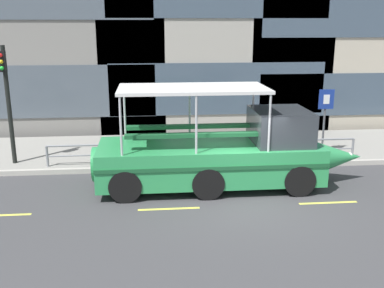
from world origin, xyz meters
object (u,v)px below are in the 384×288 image
object	(u,v)px
duck_tour_boat	(225,154)
traffic_light_pole	(7,94)
pedestrian_near_bow	(291,131)
parking_sign	(325,111)

from	to	relation	value
duck_tour_boat	traffic_light_pole	bearing A→B (deg)	161.05
duck_tour_boat	pedestrian_near_bow	distance (m)	4.25
traffic_light_pole	parking_sign	distance (m)	11.93
pedestrian_near_bow	parking_sign	bearing A→B (deg)	-7.95
traffic_light_pole	duck_tour_boat	bearing A→B (deg)	-18.95
traffic_light_pole	pedestrian_near_bow	distance (m)	10.78
duck_tour_boat	pedestrian_near_bow	xyz separation A→B (m)	(3.15, 2.84, 0.02)
parking_sign	pedestrian_near_bow	size ratio (longest dim) A/B	1.69
parking_sign	traffic_light_pole	bearing A→B (deg)	-179.55
parking_sign	duck_tour_boat	distance (m)	5.22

